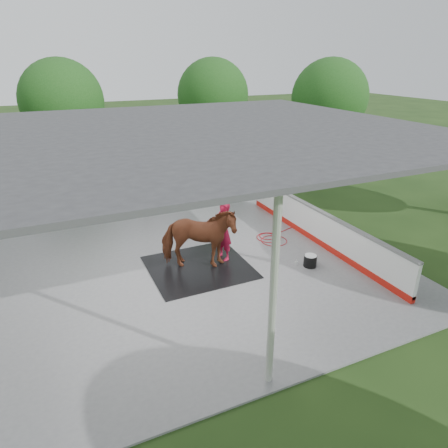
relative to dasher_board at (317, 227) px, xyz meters
name	(u,v)px	position (x,y,z in m)	size (l,w,h in m)	color
ground	(186,271)	(-4.60, 0.00, -0.59)	(100.00, 100.00, 0.00)	#1E3814
concrete_slab	(186,271)	(-4.60, 0.00, -0.57)	(12.00, 10.00, 0.05)	slate
pavilion_structure	(181,134)	(-4.60, 0.00, 3.37)	(12.60, 10.60, 4.05)	beige
dasher_board	(317,227)	(0.00, 0.00, 0.00)	(0.16, 8.00, 1.15)	red
tree_belt	(181,134)	(-4.30, 0.90, 3.20)	(28.00, 28.00, 5.80)	#382314
rubber_mat	(199,267)	(-4.21, -0.02, -0.53)	(2.86, 2.68, 0.02)	black
horse	(198,238)	(-4.21, -0.02, 0.40)	(0.99, 2.18, 1.84)	brown
handler	(224,231)	(-3.32, 0.19, 0.39)	(0.68, 0.45, 1.86)	#BC1439
wash_bucket	(310,261)	(-1.19, -1.31, -0.36)	(0.39, 0.39, 0.36)	black
soap_bottle_a	(276,256)	(-1.92, -0.60, -0.39)	(0.12, 0.12, 0.30)	silver
soap_bottle_b	(296,262)	(-1.51, -1.08, -0.46)	(0.07, 0.08, 0.17)	#338CD8
hose_coil	(271,239)	(-1.26, 0.82, -0.53)	(1.68, 1.18, 0.02)	#AB0C14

